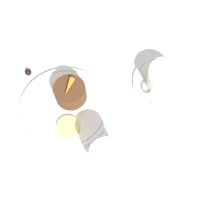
{
  "coord_description": "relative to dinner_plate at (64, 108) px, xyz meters",
  "views": [
    {
      "loc": [
        0.16,
        0.26,
        0.78
      ],
      "look_at": [
        -0.08,
        0.07,
        0.04
      ],
      "focal_mm": 50.0,
      "sensor_mm": 36.0,
      "label": 1
    }
  ],
  "objects": [
    {
      "name": "ground_plane",
      "position": [
        0.02,
        0.05,
        -0.01
      ],
      "size": [
        3.0,
        3.0,
        0.0
      ],
      "primitive_type": "plane",
      "color": "white"
    },
    {
      "name": "dinner_plate",
      "position": [
        0.0,
        0.0,
        0.0
      ],
      "size": [
        0.24,
        0.24,
        0.01
      ],
      "color": "white",
      "rests_on": "ground_plane"
    },
    {
      "name": "saucer",
      "position": [
        -0.23,
        0.16,
        -0.0
      ],
      "size": [
        0.16,
        0.16,
        0.01
      ],
      "color": "white",
      "rests_on": "ground_plane"
    },
    {
      "name": "coffee_cup",
      "position": [
        -0.23,
        0.16,
        0.03
      ],
      "size": [
        0.12,
        0.09,
        0.06
      ],
      "color": "white",
      "rests_on": "saucer"
    },
    {
      "name": "spoon",
      "position": [
        -0.18,
        0.15,
        0.0
      ],
      "size": [
        0.08,
        0.11,
        0.0
      ],
      "color": "silver",
      "rests_on": "saucer"
    },
    {
      "name": "wine_glass",
      "position": [
        0.05,
        0.19,
        0.08
      ],
      "size": [
        0.07,
        0.07,
        0.12
      ],
      "color": "silver",
      "rests_on": "ground_plane"
    },
    {
      "name": "fork",
      "position": [
        -0.17,
        -0.01,
        -0.01
      ],
      "size": [
        0.06,
        0.19,
        0.01
      ],
      "color": "silver",
      "rests_on": "ground_plane"
    },
    {
      "name": "dessert_cake",
      "position": [
        -0.04,
        -0.01,
        0.03
      ],
      "size": [
        0.08,
        0.08,
        0.05
      ],
      "color": "#4C2D19",
      "rests_on": "dinner_plate"
    },
    {
      "name": "carrot_garnish",
      "position": [
        -0.04,
        -0.01,
        0.06
      ],
      "size": [
        0.05,
        0.03,
        0.02
      ],
      "color": "orange",
      "rests_on": "dessert_cake"
    },
    {
      "name": "pineapple_slice",
      "position": [
        0.04,
        0.05,
        0.01
      ],
      "size": [
        0.06,
        0.06,
        0.01
      ],
      "color": "#EFE075",
      "rests_on": "dinner_plate"
    },
    {
      "name": "chocolate_truffle",
      "position": [
        -0.02,
        -0.15,
        0.0
      ],
      "size": [
        0.02,
        0.02,
        0.02
      ],
      "color": "black",
      "rests_on": "ground_plane"
    }
  ]
}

